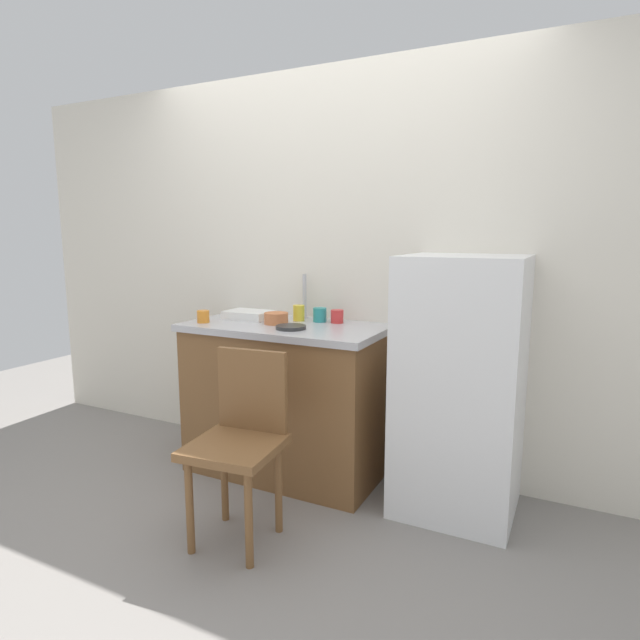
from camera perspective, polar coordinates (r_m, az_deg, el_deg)
The scene contains 14 objects.
ground_plane at distance 2.84m, azimuth -8.45°, elevation -21.22°, with size 8.00×8.00×0.00m, color gray.
back_wall at distance 3.31m, azimuth 1.01°, elevation 5.43°, with size 4.80×0.10×2.42m, color silver.
cabinet_base at distance 3.21m, azimuth -3.64°, elevation -8.83°, with size 1.14×0.60×0.87m, color brown.
countertop at distance 3.10m, azimuth -3.72°, elevation -0.80°, with size 1.18×0.64×0.04m, color #B7B7BC.
faucet at distance 3.30m, azimuth -1.69°, elevation 2.60°, with size 0.02×0.02×0.28m, color #B7B7BC.
refrigerator at distance 2.81m, azimuth 14.96°, elevation -6.91°, with size 0.60×0.57×1.33m, color white.
chair at distance 2.54m, azimuth -8.62°, elevation -12.41°, with size 0.44×0.44×0.89m.
dish_tray at distance 3.31m, azimuth -7.74°, elevation 0.58°, with size 0.28×0.20×0.05m, color white.
terracotta_bowl at distance 3.10m, azimuth -4.78°, elevation 0.18°, with size 0.14×0.14×0.07m, color #C67042.
hotplate at distance 2.93m, azimuth -3.18°, elevation -0.79°, with size 0.17×0.17×0.02m, color #2D2D2D.
cup_teal at distance 3.16m, azimuth -0.02°, elevation 0.57°, with size 0.08×0.08×0.08m, color teal.
cup_orange at distance 3.21m, azimuth -12.57°, elevation 0.37°, with size 0.07×0.07×0.07m, color orange.
cup_yellow at distance 3.20m, azimuth -2.32°, elevation 0.77°, with size 0.07×0.07×0.10m, color yellow.
cup_red at distance 3.12m, azimuth 1.87°, elevation 0.39°, with size 0.08×0.08×0.08m, color red.
Camera 1 is at (1.42, -1.98, 1.44)m, focal length 29.46 mm.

